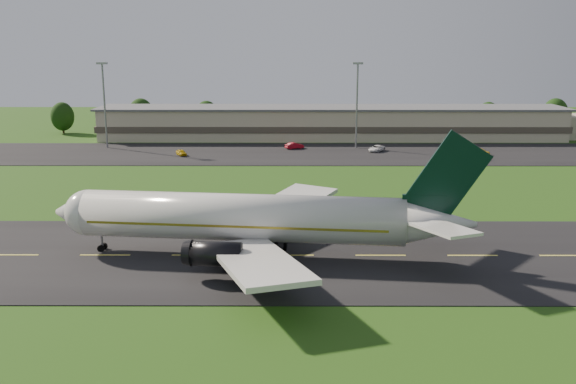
{
  "coord_description": "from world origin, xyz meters",
  "views": [
    {
      "loc": [
        -10.83,
        -72.87,
        24.97
      ],
      "look_at": [
        -11.11,
        8.0,
        6.0
      ],
      "focal_mm": 40.0,
      "sensor_mm": 36.0,
      "label": 1
    }
  ],
  "objects_px": {
    "service_vehicle_a": "(181,153)",
    "service_vehicle_d": "(480,152)",
    "light_mast_west": "(104,95)",
    "service_vehicle_c": "(377,148)",
    "terminal": "(355,123)",
    "light_mast_centre": "(357,95)",
    "service_vehicle_b": "(294,146)",
    "airliner": "(250,219)"
  },
  "relations": [
    {
      "from": "light_mast_west",
      "to": "light_mast_centre",
      "type": "bearing_deg",
      "value": 0.0
    },
    {
      "from": "light_mast_west",
      "to": "service_vehicle_c",
      "type": "height_order",
      "value": "light_mast_west"
    },
    {
      "from": "airliner",
      "to": "service_vehicle_d",
      "type": "bearing_deg",
      "value": 62.19
    },
    {
      "from": "service_vehicle_a",
      "to": "service_vehicle_b",
      "type": "xyz_separation_m",
      "value": [
        25.5,
        9.3,
        0.09
      ]
    },
    {
      "from": "light_mast_centre",
      "to": "service_vehicle_a",
      "type": "xyz_separation_m",
      "value": [
        -40.3,
        -10.8,
        -11.99
      ]
    },
    {
      "from": "service_vehicle_c",
      "to": "terminal",
      "type": "bearing_deg",
      "value": 130.59
    },
    {
      "from": "light_mast_west",
      "to": "light_mast_centre",
      "type": "relative_size",
      "value": 1.0
    },
    {
      "from": "light_mast_west",
      "to": "service_vehicle_a",
      "type": "height_order",
      "value": "light_mast_west"
    },
    {
      "from": "terminal",
      "to": "light_mast_west",
      "type": "height_order",
      "value": "light_mast_west"
    },
    {
      "from": "terminal",
      "to": "service_vehicle_a",
      "type": "relative_size",
      "value": 38.14
    },
    {
      "from": "airliner",
      "to": "service_vehicle_d",
      "type": "xyz_separation_m",
      "value": [
        47.83,
        70.58,
        -3.87
      ]
    },
    {
      "from": "service_vehicle_c",
      "to": "service_vehicle_d",
      "type": "height_order",
      "value": "service_vehicle_c"
    },
    {
      "from": "light_mast_west",
      "to": "service_vehicle_c",
      "type": "xyz_separation_m",
      "value": [
        64.35,
        -5.18,
        -11.93
      ]
    },
    {
      "from": "service_vehicle_b",
      "to": "service_vehicle_c",
      "type": "distance_m",
      "value": 19.5
    },
    {
      "from": "light_mast_centre",
      "to": "service_vehicle_a",
      "type": "bearing_deg",
      "value": -165.0
    },
    {
      "from": "service_vehicle_c",
      "to": "airliner",
      "type": "bearing_deg",
      "value": -75.68
    },
    {
      "from": "terminal",
      "to": "service_vehicle_b",
      "type": "relative_size",
      "value": 32.24
    },
    {
      "from": "airliner",
      "to": "terminal",
      "type": "xyz_separation_m",
      "value": [
        22.01,
        96.28,
        -0.67
      ]
    },
    {
      "from": "light_mast_west",
      "to": "service_vehicle_d",
      "type": "height_order",
      "value": "light_mast_west"
    },
    {
      "from": "light_mast_centre",
      "to": "service_vehicle_b",
      "type": "bearing_deg",
      "value": -174.22
    },
    {
      "from": "light_mast_centre",
      "to": "service_vehicle_c",
      "type": "distance_m",
      "value": 13.71
    },
    {
      "from": "terminal",
      "to": "service_vehicle_b",
      "type": "distance_m",
      "value": 24.19
    },
    {
      "from": "service_vehicle_c",
      "to": "service_vehicle_d",
      "type": "bearing_deg",
      "value": 22.01
    },
    {
      "from": "terminal",
      "to": "service_vehicle_c",
      "type": "relative_size",
      "value": 28.39
    },
    {
      "from": "light_mast_centre",
      "to": "service_vehicle_a",
      "type": "distance_m",
      "value": 43.41
    },
    {
      "from": "light_mast_west",
      "to": "light_mast_centre",
      "type": "height_order",
      "value": "same"
    },
    {
      "from": "service_vehicle_a",
      "to": "service_vehicle_b",
      "type": "relative_size",
      "value": 0.85
    },
    {
      "from": "service_vehicle_a",
      "to": "service_vehicle_d",
      "type": "distance_m",
      "value": 67.54
    },
    {
      "from": "terminal",
      "to": "light_mast_centre",
      "type": "relative_size",
      "value": 7.13
    },
    {
      "from": "terminal",
      "to": "service_vehicle_a",
      "type": "xyz_separation_m",
      "value": [
        -41.71,
        -26.98,
        -3.24
      ]
    },
    {
      "from": "airliner",
      "to": "service_vehicle_c",
      "type": "distance_m",
      "value": 79.06
    },
    {
      "from": "airliner",
      "to": "terminal",
      "type": "distance_m",
      "value": 98.76
    },
    {
      "from": "airliner",
      "to": "service_vehicle_a",
      "type": "relative_size",
      "value": 13.47
    },
    {
      "from": "light_mast_west",
      "to": "service_vehicle_b",
      "type": "height_order",
      "value": "light_mast_west"
    },
    {
      "from": "service_vehicle_d",
      "to": "light_mast_west",
      "type": "bearing_deg",
      "value": 133.7
    },
    {
      "from": "airliner",
      "to": "service_vehicle_d",
      "type": "height_order",
      "value": "airliner"
    },
    {
      "from": "airliner",
      "to": "service_vehicle_a",
      "type": "distance_m",
      "value": 72.15
    },
    {
      "from": "service_vehicle_c",
      "to": "service_vehicle_d",
      "type": "relative_size",
      "value": 1.07
    },
    {
      "from": "service_vehicle_a",
      "to": "service_vehicle_c",
      "type": "bearing_deg",
      "value": -21.29
    },
    {
      "from": "service_vehicle_b",
      "to": "light_mast_west",
      "type": "bearing_deg",
      "value": 61.64
    },
    {
      "from": "service_vehicle_a",
      "to": "light_mast_centre",
      "type": "bearing_deg",
      "value": -13.46
    },
    {
      "from": "light_mast_west",
      "to": "light_mast_centre",
      "type": "xyz_separation_m",
      "value": [
        60.0,
        0.0,
        0.0
      ]
    }
  ]
}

